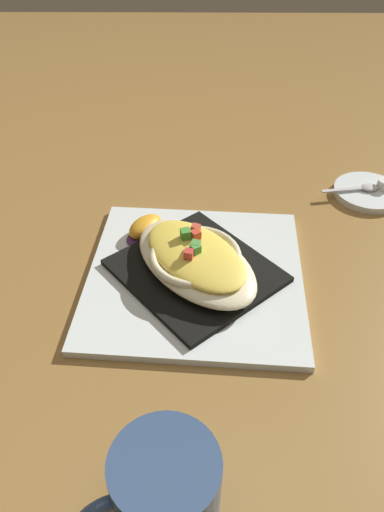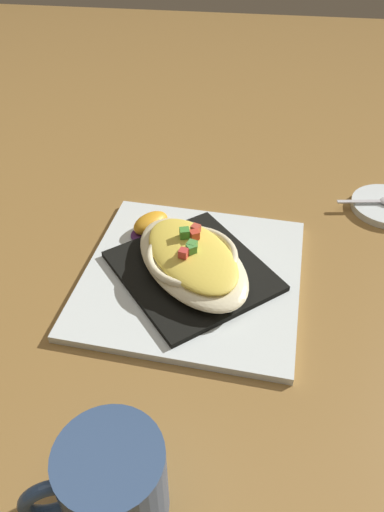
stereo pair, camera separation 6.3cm
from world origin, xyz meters
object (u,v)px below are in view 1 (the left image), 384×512
at_px(gratin_dish, 192,258).
at_px(coffee_mug, 159,493).
at_px(creamer_cup_0, 382,184).
at_px(orange_garnish, 142,228).
at_px(square_plate, 192,276).
at_px(spoon, 362,188).
at_px(creamer_saucer, 365,192).

height_order(gratin_dish, coffee_mug, coffee_mug).
bearing_deg(creamer_cup_0, orange_garnish, -71.91).
height_order(square_plate, gratin_dish, gratin_dish).
bearing_deg(square_plate, spoon, 126.11).
xyz_separation_m(gratin_dish, creamer_saucer, (-0.20, 0.29, -0.03)).
bearing_deg(gratin_dish, orange_garnish, -137.81).
xyz_separation_m(orange_garnish, coffee_mug, (0.38, 0.05, 0.02)).
distance_m(gratin_dish, creamer_saucer, 0.35).
bearing_deg(gratin_dish, square_plate, 22.71).
relative_size(square_plate, creamer_cup_0, 11.90).
xyz_separation_m(gratin_dish, spoon, (-0.20, 0.28, -0.02)).
bearing_deg(coffee_mug, orange_garnish, -172.58).
relative_size(square_plate, creamer_saucer, 2.54).
xyz_separation_m(orange_garnish, spoon, (-0.12, 0.35, -0.01)).
distance_m(coffee_mug, creamer_cup_0, 0.61).
xyz_separation_m(square_plate, orange_garnish, (-0.08, -0.07, 0.02)).
xyz_separation_m(square_plate, gratin_dish, (-0.00, -0.00, 0.03)).
relative_size(orange_garnish, spoon, 0.77).
relative_size(square_plate, spoon, 2.93).
height_order(coffee_mug, creamer_cup_0, coffee_mug).
height_order(square_plate, spoon, spoon).
relative_size(orange_garnish, coffee_mug, 0.63).
bearing_deg(coffee_mug, square_plate, 175.37).
bearing_deg(gratin_dish, creamer_saucer, 125.44).
distance_m(square_plate, gratin_dish, 0.03).
bearing_deg(orange_garnish, creamer_saucer, 108.68).
distance_m(coffee_mug, creamer_saucer, 0.59).
relative_size(creamer_saucer, creamer_cup_0, 4.69).
bearing_deg(creamer_saucer, gratin_dish, -54.56).
distance_m(creamer_saucer, creamer_cup_0, 0.03).
relative_size(gratin_dish, creamer_cup_0, 9.61).
bearing_deg(square_plate, gratin_dish, -157.29).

